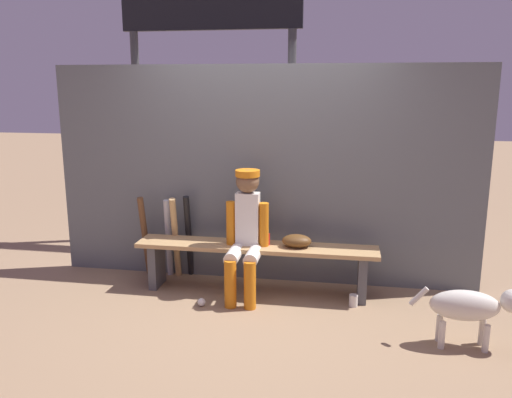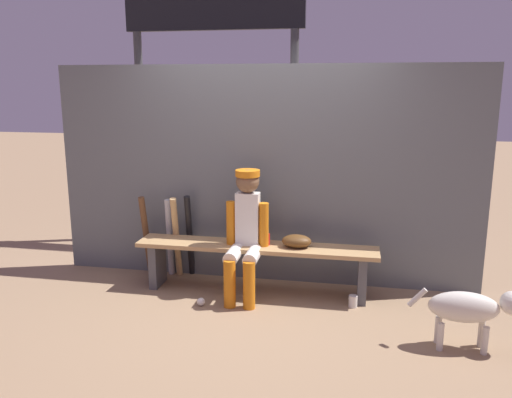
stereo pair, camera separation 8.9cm
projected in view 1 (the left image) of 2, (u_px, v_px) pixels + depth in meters
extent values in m
plane|color=#937556|center=(256.00, 292.00, 5.06)|extent=(30.00, 30.00, 0.00)
cube|color=#595E63|center=(262.00, 176.00, 5.19)|extent=(4.31, 0.03, 2.18)
cube|color=tan|center=(256.00, 247.00, 4.96)|extent=(2.32, 0.36, 0.04)
cube|color=#4C4C51|center=(157.00, 264.00, 5.18)|extent=(0.08, 0.29, 0.44)
cube|color=#4C4C51|center=(362.00, 277.00, 4.84)|extent=(0.08, 0.29, 0.44)
cube|color=silver|center=(248.00, 219.00, 4.92)|extent=(0.22, 0.13, 0.51)
sphere|color=brown|center=(248.00, 181.00, 4.84)|extent=(0.22, 0.22, 0.22)
cylinder|color=orange|center=(248.00, 173.00, 4.82)|extent=(0.23, 0.23, 0.06)
cylinder|color=silver|center=(235.00, 254.00, 4.81)|extent=(0.13, 0.38, 0.13)
cylinder|color=orange|center=(230.00, 284.00, 4.68)|extent=(0.11, 0.11, 0.44)
cylinder|color=orange|center=(231.00, 224.00, 4.93)|extent=(0.09, 0.09, 0.43)
cylinder|color=silver|center=(254.00, 255.00, 4.78)|extent=(0.13, 0.38, 0.13)
cylinder|color=orange|center=(250.00, 285.00, 4.65)|extent=(0.11, 0.11, 0.44)
cylinder|color=orange|center=(264.00, 225.00, 4.88)|extent=(0.09, 0.09, 0.43)
ellipsoid|color=#593819|center=(297.00, 241.00, 4.88)|extent=(0.28, 0.20, 0.12)
cylinder|color=black|center=(189.00, 236.00, 5.38)|extent=(0.09, 0.23, 0.89)
cylinder|color=tan|center=(176.00, 238.00, 5.31)|extent=(0.10, 0.29, 0.89)
cylinder|color=#B7B7BC|center=(169.00, 238.00, 5.42)|extent=(0.07, 0.13, 0.83)
cylinder|color=brown|center=(145.00, 236.00, 5.41)|extent=(0.08, 0.22, 0.87)
sphere|color=white|center=(201.00, 302.00, 4.74)|extent=(0.07, 0.07, 0.07)
cylinder|color=silver|center=(353.00, 300.00, 4.73)|extent=(0.08, 0.08, 0.11)
cylinder|color=red|center=(266.00, 239.00, 4.95)|extent=(0.08, 0.08, 0.11)
cylinder|color=#3F3F42|center=(139.00, 139.00, 6.56)|extent=(0.10, 0.10, 2.61)
cylinder|color=#3F3F42|center=(291.00, 142.00, 6.24)|extent=(0.10, 0.10, 2.61)
ellipsoid|color=beige|center=(465.00, 305.00, 3.94)|extent=(0.52, 0.20, 0.24)
cylinder|color=beige|center=(419.00, 296.00, 3.99)|extent=(0.15, 0.04, 0.16)
cylinder|color=beige|center=(482.00, 331.00, 4.02)|extent=(0.05, 0.05, 0.22)
cylinder|color=beige|center=(486.00, 338.00, 3.91)|extent=(0.05, 0.05, 0.22)
cylinder|color=beige|center=(439.00, 328.00, 4.08)|extent=(0.05, 0.05, 0.22)
cylinder|color=beige|center=(442.00, 335.00, 3.96)|extent=(0.05, 0.05, 0.22)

